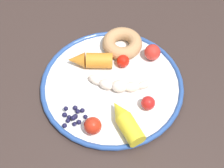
{
  "coord_description": "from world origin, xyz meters",
  "views": [
    {
      "loc": [
        -0.2,
        0.47,
        1.4
      ],
      "look_at": [
        -0.05,
        0.04,
        0.75
      ],
      "focal_mm": 51.95,
      "sensor_mm": 36.0,
      "label": 1
    }
  ],
  "objects_px": {
    "tomato_mid": "(148,103)",
    "tomato_far": "(152,52)",
    "carrot_orange": "(89,60)",
    "tomato_near": "(123,61)",
    "carrot_yellow": "(126,121)",
    "dining_table": "(100,87)",
    "blueberry_pile": "(74,116)",
    "donut": "(122,43)",
    "tomato_extra": "(93,126)",
    "plate": "(112,85)",
    "banana": "(119,85)"
  },
  "relations": [
    {
      "from": "tomato_near",
      "to": "tomato_extra",
      "type": "relative_size",
      "value": 0.81
    },
    {
      "from": "dining_table",
      "to": "blueberry_pile",
      "type": "relative_size",
      "value": 20.79
    },
    {
      "from": "banana",
      "to": "plate",
      "type": "bearing_deg",
      "value": -13.82
    },
    {
      "from": "dining_table",
      "to": "tomato_mid",
      "type": "bearing_deg",
      "value": 153.97
    },
    {
      "from": "tomato_mid",
      "to": "tomato_far",
      "type": "height_order",
      "value": "tomato_far"
    },
    {
      "from": "dining_table",
      "to": "carrot_yellow",
      "type": "bearing_deg",
      "value": 129.91
    },
    {
      "from": "carrot_yellow",
      "to": "carrot_orange",
      "type": "bearing_deg",
      "value": -44.74
    },
    {
      "from": "plate",
      "to": "carrot_yellow",
      "type": "xyz_separation_m",
      "value": [
        -0.07,
        0.1,
        0.02
      ]
    },
    {
      "from": "banana",
      "to": "carrot_yellow",
      "type": "distance_m",
      "value": 0.1
    },
    {
      "from": "tomato_extra",
      "to": "dining_table",
      "type": "bearing_deg",
      "value": -73.84
    },
    {
      "from": "carrot_orange",
      "to": "tomato_far",
      "type": "relative_size",
      "value": 2.78
    },
    {
      "from": "banana",
      "to": "tomato_near",
      "type": "relative_size",
      "value": 4.95
    },
    {
      "from": "carrot_orange",
      "to": "carrot_yellow",
      "type": "relative_size",
      "value": 1.08
    },
    {
      "from": "tomato_mid",
      "to": "tomato_far",
      "type": "distance_m",
      "value": 0.15
    },
    {
      "from": "tomato_mid",
      "to": "tomato_far",
      "type": "relative_size",
      "value": 0.79
    },
    {
      "from": "carrot_orange",
      "to": "donut",
      "type": "bearing_deg",
      "value": -126.22
    },
    {
      "from": "carrot_orange",
      "to": "donut",
      "type": "xyz_separation_m",
      "value": [
        -0.06,
        -0.08,
        -0.0
      ]
    },
    {
      "from": "donut",
      "to": "tomato_extra",
      "type": "distance_m",
      "value": 0.25
    },
    {
      "from": "carrot_orange",
      "to": "blueberry_pile",
      "type": "distance_m",
      "value": 0.16
    },
    {
      "from": "tomato_near",
      "to": "carrot_yellow",
      "type": "bearing_deg",
      "value": 109.47
    },
    {
      "from": "plate",
      "to": "tomato_mid",
      "type": "xyz_separation_m",
      "value": [
        -0.1,
        0.03,
        0.02
      ]
    },
    {
      "from": "dining_table",
      "to": "tomato_extra",
      "type": "distance_m",
      "value": 0.21
    },
    {
      "from": "tomato_near",
      "to": "blueberry_pile",
      "type": "bearing_deg",
      "value": 71.96
    },
    {
      "from": "banana",
      "to": "carrot_orange",
      "type": "distance_m",
      "value": 0.1
    },
    {
      "from": "banana",
      "to": "blueberry_pile",
      "type": "bearing_deg",
      "value": 57.07
    },
    {
      "from": "plate",
      "to": "donut",
      "type": "relative_size",
      "value": 3.34
    },
    {
      "from": "plate",
      "to": "donut",
      "type": "height_order",
      "value": "donut"
    },
    {
      "from": "tomato_mid",
      "to": "dining_table",
      "type": "bearing_deg",
      "value": -26.03
    },
    {
      "from": "dining_table",
      "to": "tomato_far",
      "type": "bearing_deg",
      "value": -147.51
    },
    {
      "from": "banana",
      "to": "tomato_mid",
      "type": "relative_size",
      "value": 4.83
    },
    {
      "from": "tomato_far",
      "to": "carrot_orange",
      "type": "bearing_deg",
      "value": 27.54
    },
    {
      "from": "tomato_mid",
      "to": "banana",
      "type": "bearing_deg",
      "value": -20.8
    },
    {
      "from": "carrot_yellow",
      "to": "donut",
      "type": "distance_m",
      "value": 0.23
    },
    {
      "from": "carrot_orange",
      "to": "blueberry_pile",
      "type": "xyz_separation_m",
      "value": [
        -0.02,
        0.16,
        -0.01
      ]
    },
    {
      "from": "dining_table",
      "to": "tomato_near",
      "type": "distance_m",
      "value": 0.12
    },
    {
      "from": "plate",
      "to": "banana",
      "type": "xyz_separation_m",
      "value": [
        -0.02,
        0.01,
        0.02
      ]
    },
    {
      "from": "tomato_extra",
      "to": "carrot_yellow",
      "type": "bearing_deg",
      "value": -152.75
    },
    {
      "from": "blueberry_pile",
      "to": "tomato_extra",
      "type": "height_order",
      "value": "tomato_extra"
    },
    {
      "from": "blueberry_pile",
      "to": "tomato_mid",
      "type": "distance_m",
      "value": 0.17
    },
    {
      "from": "blueberry_pile",
      "to": "tomato_far",
      "type": "height_order",
      "value": "tomato_far"
    },
    {
      "from": "tomato_near",
      "to": "banana",
      "type": "bearing_deg",
      "value": 100.67
    },
    {
      "from": "tomato_extra",
      "to": "blueberry_pile",
      "type": "bearing_deg",
      "value": -16.11
    },
    {
      "from": "tomato_near",
      "to": "tomato_mid",
      "type": "distance_m",
      "value": 0.14
    },
    {
      "from": "donut",
      "to": "tomato_far",
      "type": "bearing_deg",
      "value": 174.73
    },
    {
      "from": "carrot_yellow",
      "to": "banana",
      "type": "bearing_deg",
      "value": -64.49
    },
    {
      "from": "carrot_orange",
      "to": "tomato_far",
      "type": "bearing_deg",
      "value": -152.46
    },
    {
      "from": "tomato_mid",
      "to": "tomato_far",
      "type": "xyz_separation_m",
      "value": [
        0.03,
        -0.15,
        0.0
      ]
    },
    {
      "from": "dining_table",
      "to": "blueberry_pile",
      "type": "distance_m",
      "value": 0.18
    },
    {
      "from": "carrot_orange",
      "to": "tomato_near",
      "type": "distance_m",
      "value": 0.08
    },
    {
      "from": "dining_table",
      "to": "tomato_near",
      "type": "xyz_separation_m",
      "value": [
        -0.06,
        -0.03,
        0.1
      ]
    }
  ]
}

